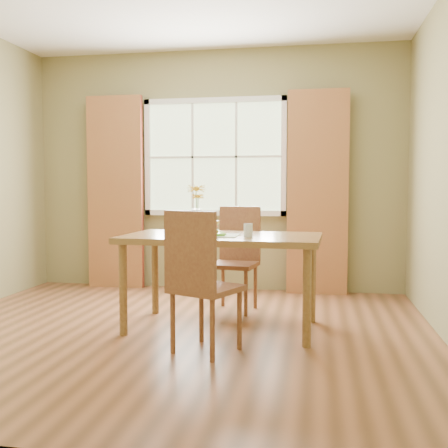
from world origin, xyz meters
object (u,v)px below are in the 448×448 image
object	(u,v)px
water_glass	(248,231)
flower_vase	(197,204)
chair_near	(199,276)
dining_table	(222,245)
croissant_sandwich	(210,227)
chair_far	(237,253)

from	to	relation	value
water_glass	flower_vase	world-z (taller)	flower_vase
chair_near	dining_table	bearing A→B (deg)	110.89
chair_near	water_glass	size ratio (longest dim) A/B	9.49
chair_near	water_glass	bearing A→B (deg)	88.64
chair_near	croissant_sandwich	xyz separation A→B (m)	(-0.04, 0.56, 0.30)
dining_table	chair_near	xyz separation A→B (m)	(-0.03, -0.70, -0.14)
croissant_sandwich	water_glass	distance (m)	0.31
dining_table	croissant_sandwich	distance (m)	0.22
croissant_sandwich	water_glass	size ratio (longest dim) A/B	1.83
chair_far	croissant_sandwich	world-z (taller)	chair_far
dining_table	flower_vase	xyz separation A→B (m)	(-0.27, 0.25, 0.32)
dining_table	croissant_sandwich	xyz separation A→B (m)	(-0.08, -0.14, 0.16)
chair_far	water_glass	bearing A→B (deg)	-66.86
croissant_sandwich	dining_table	bearing A→B (deg)	39.51
chair_far	water_glass	distance (m)	0.91
chair_near	flower_vase	bearing A→B (deg)	127.66
chair_far	croissant_sandwich	size ratio (longest dim) A/B	5.06
croissant_sandwich	water_glass	xyz separation A→B (m)	(0.31, 0.00, -0.03)
dining_table	chair_near	distance (m)	0.71
dining_table	croissant_sandwich	world-z (taller)	croissant_sandwich
chair_far	chair_near	bearing A→B (deg)	-83.47
dining_table	chair_near	bearing A→B (deg)	-90.50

